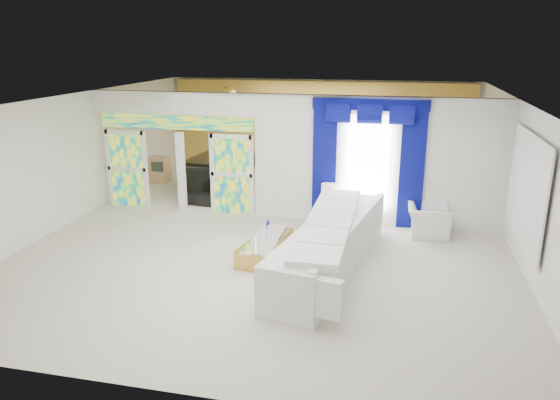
% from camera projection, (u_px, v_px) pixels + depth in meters
% --- Properties ---
extents(floor, '(12.00, 12.00, 0.00)m').
position_uv_depth(floor, '(279.00, 230.00, 12.12)').
color(floor, '#B7AF9E').
rests_on(floor, ground).
extents(dividing_wall, '(5.70, 0.18, 3.00)m').
position_uv_depth(dividing_wall, '(379.00, 162.00, 12.17)').
color(dividing_wall, white).
rests_on(dividing_wall, ground).
extents(dividing_header, '(4.30, 0.18, 0.55)m').
position_uv_depth(dividing_header, '(175.00, 103.00, 12.87)').
color(dividing_header, white).
rests_on(dividing_header, dividing_wall).
extents(stained_panel_left, '(0.95, 0.04, 2.00)m').
position_uv_depth(stained_panel_left, '(127.00, 169.00, 13.67)').
color(stained_panel_left, '#994C3F').
rests_on(stained_panel_left, ground).
extents(stained_panel_right, '(0.95, 0.04, 2.00)m').
position_uv_depth(stained_panel_right, '(232.00, 174.00, 13.07)').
color(stained_panel_right, '#994C3F').
rests_on(stained_panel_right, ground).
extents(stained_transom, '(4.00, 0.05, 0.35)m').
position_uv_depth(stained_transom, '(176.00, 122.00, 13.01)').
color(stained_transom, '#994C3F').
rests_on(stained_transom, dividing_header).
extents(window_pane, '(1.00, 0.02, 2.30)m').
position_uv_depth(window_pane, '(368.00, 164.00, 12.14)').
color(window_pane, white).
rests_on(window_pane, dividing_wall).
extents(blue_drape_left, '(0.55, 0.10, 2.80)m').
position_uv_depth(blue_drape_left, '(324.00, 165.00, 12.34)').
color(blue_drape_left, '#04044D').
rests_on(blue_drape_left, ground).
extents(blue_drape_right, '(0.55, 0.10, 2.80)m').
position_uv_depth(blue_drape_right, '(412.00, 169.00, 11.91)').
color(blue_drape_right, '#04044D').
rests_on(blue_drape_right, ground).
extents(blue_pelmet, '(2.60, 0.12, 0.25)m').
position_uv_depth(blue_pelmet, '(370.00, 105.00, 11.72)').
color(blue_pelmet, '#04044D').
rests_on(blue_pelmet, dividing_wall).
extents(wall_mirror, '(0.04, 2.70, 1.90)m').
position_uv_depth(wall_mirror, '(527.00, 190.00, 9.69)').
color(wall_mirror, white).
rests_on(wall_mirror, ground).
extents(gold_curtains, '(9.70, 0.12, 2.90)m').
position_uv_depth(gold_curtains, '(319.00, 126.00, 17.19)').
color(gold_curtains, gold).
rests_on(gold_curtains, ground).
extents(white_sofa, '(1.79, 4.68, 0.87)m').
position_uv_depth(white_sofa, '(330.00, 247.00, 9.97)').
color(white_sofa, silver).
rests_on(white_sofa, ground).
extents(coffee_table, '(0.85, 1.74, 0.37)m').
position_uv_depth(coffee_table, '(265.00, 247.00, 10.61)').
color(coffee_table, '#BB8C3A').
rests_on(coffee_table, ground).
extents(console_table, '(1.23, 0.42, 0.41)m').
position_uv_depth(console_table, '(341.00, 217.00, 12.40)').
color(console_table, white).
rests_on(console_table, ground).
extents(table_lamp, '(0.36, 0.36, 0.58)m').
position_uv_depth(table_lamp, '(329.00, 196.00, 12.32)').
color(table_lamp, white).
rests_on(table_lamp, console_table).
extents(armchair, '(0.92, 1.05, 0.68)m').
position_uv_depth(armchair, '(428.00, 220.00, 11.80)').
color(armchair, silver).
rests_on(armchair, ground).
extents(grand_piano, '(1.61, 2.00, 0.94)m').
position_uv_depth(grand_piano, '(218.00, 173.00, 15.42)').
color(grand_piano, black).
rests_on(grand_piano, ground).
extents(piano_bench, '(0.91, 0.44, 0.29)m').
position_uv_depth(piano_bench, '(198.00, 199.00, 14.02)').
color(piano_bench, black).
rests_on(piano_bench, ground).
extents(tv_console, '(0.54, 0.50, 0.79)m').
position_uv_depth(tv_console, '(160.00, 170.00, 16.15)').
color(tv_console, tan).
rests_on(tv_console, ground).
extents(chandelier, '(0.60, 0.60, 0.60)m').
position_uv_depth(chandelier, '(227.00, 97.00, 15.01)').
color(chandelier, gold).
rests_on(chandelier, ceiling).
extents(decanters, '(0.17, 0.83, 0.18)m').
position_uv_depth(decanters, '(266.00, 233.00, 10.68)').
color(decanters, silver).
rests_on(decanters, coffee_table).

